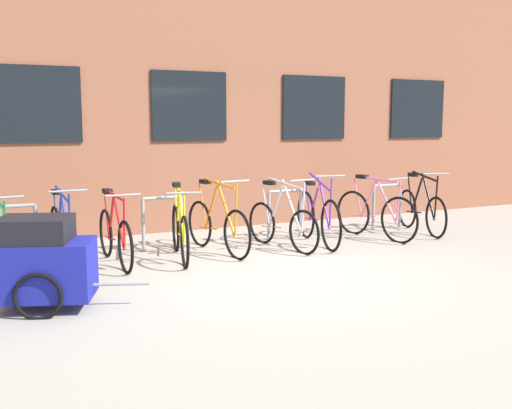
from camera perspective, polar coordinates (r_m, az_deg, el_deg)
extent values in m
plane|color=#9E998E|center=(7.38, 2.13, -6.50)|extent=(42.00, 42.00, 0.00)
cube|color=brown|center=(12.70, -10.51, 11.12)|extent=(28.00, 5.41, 5.17)
cube|color=black|center=(9.56, -20.23, 8.97)|extent=(1.30, 0.04, 1.14)
cube|color=black|center=(10.08, -6.34, 9.31)|extent=(1.30, 0.04, 1.14)
cube|color=black|center=(11.10, 5.58, 9.18)|extent=(1.30, 0.04, 1.14)
cube|color=black|center=(12.51, 15.15, 8.79)|extent=(1.30, 0.04, 1.14)
cylinder|color=gray|center=(8.39, -20.21, -2.60)|extent=(0.05, 0.05, 0.76)
cylinder|color=gray|center=(8.31, -22.28, -0.15)|extent=(0.57, 0.05, 0.05)
cylinder|color=gray|center=(8.63, -10.71, -1.96)|extent=(0.05, 0.05, 0.76)
cylinder|color=gray|center=(8.79, -7.13, -1.71)|extent=(0.05, 0.05, 0.76)
cylinder|color=gray|center=(8.65, -8.95, 0.63)|extent=(0.57, 0.05, 0.05)
cylinder|color=gray|center=(9.33, 1.24, -1.09)|extent=(0.05, 0.05, 0.76)
cylinder|color=gray|center=(9.60, 4.27, -0.87)|extent=(0.05, 0.05, 0.76)
cylinder|color=gray|center=(9.41, 2.79, 1.30)|extent=(0.57, 0.05, 0.05)
cylinder|color=gray|center=(10.38, 11.15, -0.34)|extent=(0.05, 0.05, 0.76)
cylinder|color=gray|center=(10.73, 13.58, -0.15)|extent=(0.05, 0.05, 0.76)
cylinder|color=gray|center=(10.50, 12.45, 1.80)|extent=(0.57, 0.05, 0.05)
torus|color=black|center=(8.65, -7.66, -2.24)|extent=(0.18, 0.68, 0.69)
torus|color=black|center=(7.63, -6.81, -3.59)|extent=(0.18, 0.68, 0.69)
cylinder|color=yellow|center=(7.86, -7.10, -1.24)|extent=(0.14, 0.50, 0.66)
cylinder|color=yellow|center=(8.26, -7.44, -0.72)|extent=(0.11, 0.38, 0.68)
cylinder|color=yellow|center=(7.98, -7.29, 1.31)|extent=(0.20, 0.81, 0.06)
cylinder|color=yellow|center=(8.40, -7.47, -2.71)|extent=(0.13, 0.52, 0.07)
cylinder|color=yellow|center=(8.51, -7.64, -0.31)|extent=(0.06, 0.20, 0.62)
cylinder|color=yellow|center=(7.60, -6.87, -1.36)|extent=(0.04, 0.08, 0.59)
cube|color=black|center=(8.38, -7.61, 1.89)|extent=(0.14, 0.22, 0.06)
cylinder|color=gray|center=(7.58, -6.94, 1.10)|extent=(0.44, 0.12, 0.03)
torus|color=black|center=(8.95, -5.38, -1.85)|extent=(0.13, 0.69, 0.69)
torus|color=black|center=(8.04, -1.81, -2.92)|extent=(0.13, 0.69, 0.69)
cylinder|color=orange|center=(8.23, -2.88, -0.41)|extent=(0.11, 0.51, 0.76)
cylinder|color=orange|center=(8.59, -4.29, -0.31)|extent=(0.09, 0.38, 0.68)
cylinder|color=orange|center=(8.34, -3.51, 2.00)|extent=(0.15, 0.83, 0.11)
cylinder|color=orange|center=(8.72, -4.56, -2.26)|extent=(0.10, 0.53, 0.07)
cylinder|color=orange|center=(8.82, -5.13, 0.05)|extent=(0.05, 0.20, 0.62)
cylinder|color=orange|center=(8.00, -1.92, -0.46)|extent=(0.04, 0.08, 0.69)
cube|color=black|center=(8.70, -4.88, 2.19)|extent=(0.13, 0.21, 0.06)
cylinder|color=gray|center=(7.98, -2.03, 2.23)|extent=(0.44, 0.09, 0.03)
torus|color=black|center=(9.13, 0.58, -1.78)|extent=(0.16, 0.64, 0.64)
torus|color=black|center=(8.37, 4.61, -2.68)|extent=(0.16, 0.64, 0.64)
cylinder|color=#B7B7BC|center=(8.52, 3.44, -0.25)|extent=(0.12, 0.47, 0.76)
cylinder|color=#B7B7BC|center=(8.82, 1.88, -0.28)|extent=(0.10, 0.35, 0.67)
cylinder|color=#B7B7BC|center=(8.60, 2.80, 2.01)|extent=(0.17, 0.75, 0.13)
cylinder|color=#B7B7BC|center=(8.94, 1.52, -2.13)|extent=(0.11, 0.49, 0.07)
cylinder|color=#B7B7BC|center=(9.01, 0.92, 0.04)|extent=(0.06, 0.20, 0.61)
cylinder|color=#B7B7BC|center=(8.33, 4.52, -0.29)|extent=(0.04, 0.08, 0.70)
cube|color=black|center=(8.90, 1.27, 2.10)|extent=(0.13, 0.21, 0.06)
cylinder|color=gray|center=(8.30, 4.44, 2.32)|extent=(0.44, 0.11, 0.03)
torus|color=black|center=(8.49, -14.14, -2.66)|extent=(0.05, 0.67, 0.67)
torus|color=black|center=(7.49, -12.35, -4.00)|extent=(0.05, 0.67, 0.67)
cylinder|color=red|center=(7.71, -12.95, -1.57)|extent=(0.05, 0.51, 0.67)
cylinder|color=red|center=(8.11, -13.65, -1.25)|extent=(0.04, 0.38, 0.64)
cylinder|color=red|center=(7.84, -13.32, 0.85)|extent=(0.05, 0.83, 0.07)
cylinder|color=red|center=(8.24, -13.73, -3.13)|extent=(0.04, 0.53, 0.07)
cylinder|color=red|center=(8.36, -14.07, -0.84)|extent=(0.03, 0.20, 0.58)
cylinder|color=red|center=(7.45, -12.46, -1.69)|extent=(0.03, 0.08, 0.61)
cube|color=black|center=(8.23, -14.00, 1.25)|extent=(0.10, 0.20, 0.06)
cylinder|color=gray|center=(7.43, -12.59, 0.87)|extent=(0.44, 0.04, 0.03)
torus|color=black|center=(9.60, 4.78, -0.98)|extent=(0.18, 0.75, 0.76)
torus|color=black|center=(8.62, 7.17, -2.02)|extent=(0.18, 0.75, 0.76)
cylinder|color=#722D99|center=(8.84, 6.50, 0.28)|extent=(0.13, 0.51, 0.75)
cylinder|color=#722D99|center=(9.24, 5.54, 0.06)|extent=(0.11, 0.38, 0.57)
cylinder|color=#722D99|center=(8.97, 6.11, 2.18)|extent=(0.19, 0.84, 0.22)
cylinder|color=#722D99|center=(9.36, 5.33, -1.38)|extent=(0.12, 0.53, 0.08)
cylinder|color=#722D99|center=(9.48, 4.98, 0.43)|extent=(0.06, 0.20, 0.51)
cylinder|color=#722D99|center=(8.59, 7.15, 0.24)|extent=(0.04, 0.08, 0.68)
cube|color=black|center=(9.37, 5.19, 2.06)|extent=(0.14, 0.21, 0.06)
cylinder|color=gray|center=(8.57, 7.13, 2.71)|extent=(0.44, 0.11, 0.03)
torus|color=black|center=(10.01, 9.25, -0.77)|extent=(0.18, 0.72, 0.73)
torus|color=black|center=(9.37, 13.51, -1.48)|extent=(0.18, 0.72, 0.73)
cylinder|color=pink|center=(9.50, 12.33, 0.37)|extent=(0.12, 0.46, 0.67)
cylinder|color=pink|center=(9.75, 10.69, 0.54)|extent=(0.10, 0.34, 0.65)
cylinder|color=pink|center=(9.57, 11.69, 2.34)|extent=(0.18, 0.74, 0.06)
cylinder|color=pink|center=(9.85, 10.26, -1.09)|extent=(0.12, 0.48, 0.08)
cylinder|color=pink|center=(9.91, 9.66, 0.83)|extent=(0.06, 0.20, 0.59)
cylinder|color=pink|center=(9.34, 13.46, 0.37)|extent=(0.04, 0.08, 0.61)
cube|color=black|center=(9.82, 10.08, 2.64)|extent=(0.14, 0.22, 0.06)
cylinder|color=gray|center=(9.32, 13.40, 2.40)|extent=(0.44, 0.11, 0.03)
torus|color=black|center=(10.86, 14.21, -0.38)|extent=(0.20, 0.67, 0.68)
torus|color=black|center=(9.95, 16.81, -1.21)|extent=(0.20, 0.67, 0.68)
cylinder|color=black|center=(10.16, 16.12, 0.76)|extent=(0.15, 0.49, 0.74)
cylinder|color=black|center=(10.52, 15.09, 0.81)|extent=(0.12, 0.37, 0.65)
cylinder|color=black|center=(10.27, 15.75, 2.63)|extent=(0.23, 0.79, 0.12)
cylinder|color=black|center=(10.64, 14.82, -0.70)|extent=(0.15, 0.51, 0.07)
cylinder|color=black|center=(10.74, 14.48, 1.10)|extent=(0.07, 0.20, 0.59)
cylinder|color=black|center=(9.93, 16.82, 0.72)|extent=(0.05, 0.08, 0.67)
cube|color=black|center=(10.63, 14.75, 2.77)|extent=(0.14, 0.22, 0.06)
cylinder|color=gray|center=(9.92, 16.83, 2.82)|extent=(0.43, 0.13, 0.03)
torus|color=black|center=(7.23, -22.64, -4.55)|extent=(0.12, 0.74, 0.74)
cylinder|color=#1E7238|center=(7.45, -23.10, -2.01)|extent=(0.09, 0.48, 0.69)
cylinder|color=#1E7238|center=(7.20, -22.80, -2.10)|extent=(0.04, 0.08, 0.62)
cylinder|color=gray|center=(7.18, -22.97, 0.61)|extent=(0.44, 0.07, 0.03)
torus|color=black|center=(8.45, -18.56, -2.63)|extent=(0.07, 0.74, 0.74)
torus|color=black|center=(7.40, -17.22, -4.01)|extent=(0.07, 0.74, 0.74)
cylinder|color=#233893|center=(7.64, -17.71, -1.41)|extent=(0.06, 0.52, 0.72)
cylinder|color=#233893|center=(8.06, -18.23, -1.32)|extent=(0.05, 0.39, 0.62)
cylinder|color=#233893|center=(7.77, -18.04, 0.97)|extent=(0.07, 0.85, 0.14)
cylinder|color=#233893|center=(8.19, -18.25, -3.12)|extent=(0.04, 0.54, 0.08)
cylinder|color=#233893|center=(8.32, -18.54, -0.88)|extent=(0.03, 0.20, 0.56)
cylinder|color=#233893|center=(7.37, -17.35, -1.51)|extent=(0.03, 0.08, 0.65)
cube|color=black|center=(8.19, -18.53, 1.14)|extent=(0.11, 0.20, 0.06)
cylinder|color=gray|center=(7.35, -17.50, 1.24)|extent=(0.44, 0.04, 0.03)
cube|color=navy|center=(6.24, -19.40, -5.85)|extent=(1.05, 0.88, 0.56)
cube|color=black|center=(6.19, -20.37, -2.23)|extent=(0.83, 0.77, 0.24)
torus|color=black|center=(6.60, -18.61, -6.74)|extent=(0.45, 0.20, 0.46)
torus|color=black|center=(5.98, -20.11, -8.30)|extent=(0.45, 0.20, 0.46)
cylinder|color=gray|center=(6.14, -12.71, -7.43)|extent=(0.53, 0.22, 0.03)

